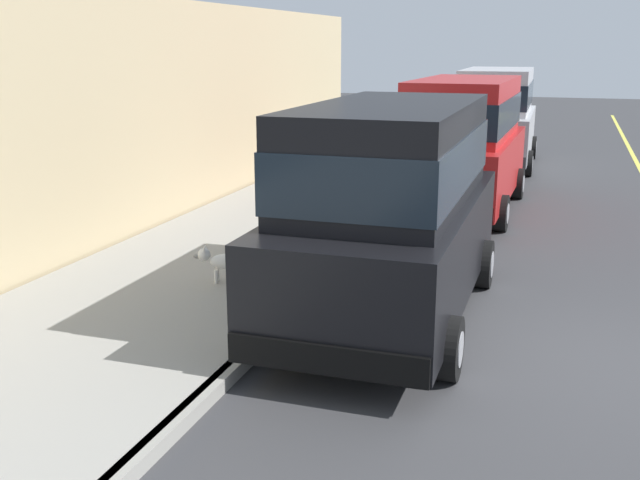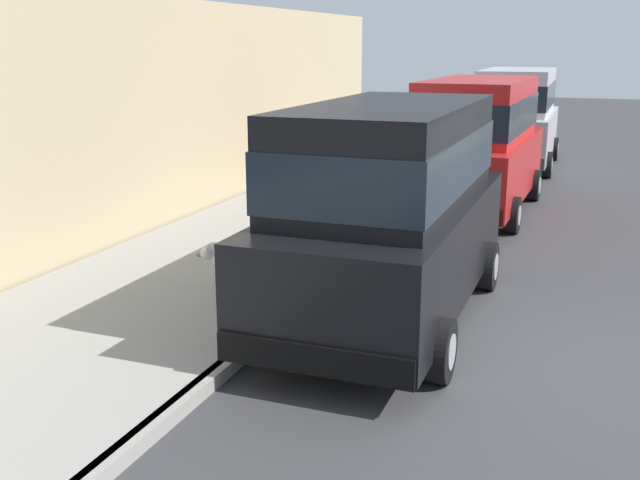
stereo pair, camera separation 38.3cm
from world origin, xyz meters
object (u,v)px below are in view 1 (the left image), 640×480
object	(u,v)px
car_red_van	(463,139)
fire_hydrant	(340,215)
car_black_van	(390,202)
car_silver_van	(496,113)
dog_white	(222,261)

from	to	relation	value
car_red_van	fire_hydrant	world-z (taller)	car_red_van
car_black_van	fire_hydrant	xyz separation A→B (m)	(-1.50, 2.98, -0.92)
car_silver_van	dog_white	distance (m)	12.07
car_red_van	fire_hydrant	distance (m)	3.66
car_red_van	dog_white	bearing A→B (deg)	-110.53
dog_white	car_black_van	bearing A→B (deg)	-4.79
car_black_van	fire_hydrant	distance (m)	3.46
dog_white	fire_hydrant	world-z (taller)	fire_hydrant
car_black_van	car_red_van	xyz separation A→B (m)	(-0.01, 6.20, 0.00)
fire_hydrant	dog_white	bearing A→B (deg)	-105.26
car_black_van	dog_white	bearing A→B (deg)	175.21
car_black_van	car_silver_van	size ratio (longest dim) A/B	0.99
car_red_van	car_silver_van	size ratio (longest dim) A/B	1.00
car_silver_van	car_black_van	bearing A→B (deg)	-90.20
car_red_van	car_black_van	bearing A→B (deg)	-89.88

